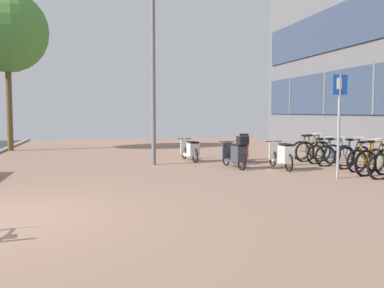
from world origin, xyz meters
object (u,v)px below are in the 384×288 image
at_px(street_tree, 7,32).
at_px(lamp_post, 153,64).
at_px(scooter_far, 191,150).
at_px(scooter_extra, 283,155).
at_px(bicycle_rack_07, 309,150).
at_px(bicycle_rack_03, 353,157).
at_px(bicycle_rack_04, 335,155).
at_px(scooter_mid, 236,153).
at_px(bicycle_rack_05, 324,154).
at_px(bicycle_rack_06, 313,151).
at_px(scooter_near, 243,149).
at_px(bicycle_rack_02, 366,160).
at_px(parking_sign, 339,115).
at_px(bicycle_rack_01, 375,162).

bearing_deg(street_tree, lamp_post, -49.43).
distance_m(scooter_far, street_tree, 10.08).
xyz_separation_m(scooter_far, scooter_extra, (2.19, -2.67, 0.04)).
distance_m(bicycle_rack_07, street_tree, 13.52).
distance_m(bicycle_rack_03, bicycle_rack_07, 2.66).
relative_size(bicycle_rack_04, scooter_extra, 0.74).
distance_m(bicycle_rack_04, scooter_extra, 1.91).
relative_size(scooter_far, lamp_post, 0.30).
xyz_separation_m(bicycle_rack_03, scooter_mid, (-3.38, 0.86, 0.11)).
xyz_separation_m(bicycle_rack_03, street_tree, (-11.13, 8.72, 4.79)).
height_order(bicycle_rack_07, scooter_extra, bicycle_rack_07).
bearing_deg(lamp_post, bicycle_rack_04, -17.18).
distance_m(bicycle_rack_05, bicycle_rack_07, 1.34).
distance_m(bicycle_rack_06, scooter_extra, 2.48).
xyz_separation_m(scooter_near, scooter_extra, (0.55, -1.90, -0.04)).
height_order(bicycle_rack_03, scooter_far, bicycle_rack_03).
xyz_separation_m(bicycle_rack_07, street_tree, (-11.09, 6.06, 4.80)).
relative_size(bicycle_rack_02, street_tree, 0.20).
bearing_deg(bicycle_rack_03, scooter_extra, 170.18).
xyz_separation_m(bicycle_rack_02, parking_sign, (-1.46, -0.92, 1.28)).
relative_size(bicycle_rack_02, bicycle_rack_07, 1.00).
relative_size(scooter_near, parking_sign, 0.61).
relative_size(bicycle_rack_03, bicycle_rack_06, 0.97).
xyz_separation_m(bicycle_rack_03, parking_sign, (-1.50, -1.59, 1.27)).
bearing_deg(scooter_extra, scooter_mid, 158.93).
relative_size(bicycle_rack_03, scooter_near, 0.84).
bearing_deg(bicycle_rack_01, lamp_post, 145.97).
relative_size(bicycle_rack_01, street_tree, 0.20).
bearing_deg(bicycle_rack_05, bicycle_rack_03, -80.94).
height_order(parking_sign, lamp_post, lamp_post).
relative_size(bicycle_rack_04, scooter_far, 0.77).
xyz_separation_m(bicycle_rack_02, bicycle_rack_07, (-0.01, 3.32, 0.00)).
xyz_separation_m(bicycle_rack_02, lamp_post, (-5.65, 3.02, 2.90)).
bearing_deg(bicycle_rack_02, scooter_extra, 153.62).
relative_size(bicycle_rack_01, scooter_near, 0.87).
bearing_deg(scooter_far, bicycle_rack_02, -40.94).
height_order(bicycle_rack_02, scooter_extra, bicycle_rack_02).
xyz_separation_m(bicycle_rack_05, bicycle_rack_07, (0.17, 1.33, 0.01)).
relative_size(bicycle_rack_05, scooter_extra, 0.72).
bearing_deg(bicycle_rack_02, bicycle_rack_07, 90.12).
bearing_deg(bicycle_rack_04, bicycle_rack_06, 90.65).
distance_m(bicycle_rack_02, street_tree, 15.31).
bearing_deg(bicycle_rack_06, bicycle_rack_01, -89.91).
bearing_deg(bicycle_rack_03, parking_sign, -133.34).
xyz_separation_m(bicycle_rack_06, scooter_extra, (-1.87, -1.63, 0.06)).
distance_m(bicycle_rack_03, street_tree, 14.93).
relative_size(bicycle_rack_02, bicycle_rack_05, 1.04).
bearing_deg(bicycle_rack_06, lamp_post, 176.21).
xyz_separation_m(bicycle_rack_03, scooter_near, (-2.66, 2.26, 0.11)).
bearing_deg(bicycle_rack_06, bicycle_rack_02, -85.64).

